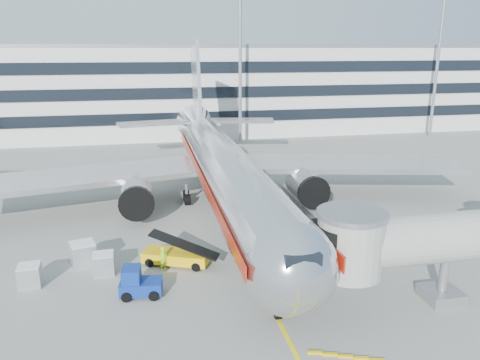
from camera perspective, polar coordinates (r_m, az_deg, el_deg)
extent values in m
plane|color=gray|center=(35.05, 0.95, -9.63)|extent=(180.00, 180.00, 0.00)
cube|color=yellow|center=(44.11, -1.85, -4.14)|extent=(0.25, 70.00, 0.01)
cylinder|color=silver|center=(40.96, -1.43, 0.44)|extent=(5.00, 36.00, 5.00)
sphere|color=silver|center=(24.53, 6.12, -10.57)|extent=(5.00, 5.00, 5.00)
cone|color=silver|center=(63.11, -5.14, 6.41)|extent=(5.00, 10.00, 5.00)
cube|color=black|center=(22.76, 7.35, -9.66)|extent=(1.80, 1.20, 0.90)
cube|color=#B7B7BC|center=(50.01, 12.26, 1.98)|extent=(24.95, 12.07, 0.50)
cube|color=#B7B7BC|center=(46.30, -18.72, 0.38)|extent=(24.95, 12.07, 0.50)
cylinder|color=#99999E|center=(45.37, 8.13, -0.81)|extent=(3.00, 4.20, 3.00)
cylinder|color=#99999E|center=(42.88, -12.48, -2.02)|extent=(3.00, 4.20, 3.00)
cylinder|color=black|center=(43.58, 9.00, -1.54)|extent=(3.10, 0.50, 3.10)
cylinder|color=black|center=(40.97, -12.51, -2.86)|extent=(3.10, 0.50, 3.10)
cube|color=#B7B7BC|center=(63.04, -5.29, 10.43)|extent=(0.45, 9.39, 13.72)
cube|color=#B7B7BC|center=(64.82, -0.38, 7.26)|extent=(10.41, 4.94, 0.35)
cube|color=#B7B7BC|center=(63.64, -10.21, 6.85)|extent=(10.41, 4.94, 0.35)
cylinder|color=gray|center=(27.78, 4.64, -14.89)|extent=(0.24, 0.24, 1.80)
cylinder|color=black|center=(28.01, 4.62, -15.68)|extent=(0.35, 0.90, 0.90)
cylinder|color=gray|center=(48.11, 1.09, -1.17)|extent=(0.30, 0.30, 2.00)
cylinder|color=gray|center=(47.18, -6.52, -1.62)|extent=(0.30, 0.30, 2.00)
cube|color=#A91E0C|center=(41.38, 2.00, 1.03)|extent=(0.06, 38.00, 0.90)
cube|color=#A91E0C|center=(40.53, -4.94, 0.66)|extent=(0.06, 38.00, 0.90)
cylinder|color=#A8A8A3|center=(30.72, 24.09, -6.34)|extent=(13.00, 3.00, 3.00)
cylinder|color=#A8A8A3|center=(27.65, 13.27, -7.76)|extent=(3.80, 3.80, 3.40)
cylinder|color=gray|center=(26.96, 13.52, -4.06)|extent=(4.00, 4.00, 0.30)
cube|color=black|center=(27.16, 10.75, -8.06)|extent=(1.40, 2.60, 2.60)
cylinder|color=gray|center=(31.74, 23.55, -10.70)|extent=(0.56, 0.56, 3.20)
cube|color=gray|center=(32.29, 23.30, -12.69)|extent=(2.20, 2.20, 0.70)
cylinder|color=black|center=(31.81, 21.93, -12.98)|extent=(0.35, 0.70, 0.70)
cylinder|color=black|center=(32.78, 24.63, -12.41)|extent=(0.35, 0.70, 0.70)
cube|color=silver|center=(89.47, -7.20, 10.86)|extent=(150.00, 24.00, 15.00)
cube|color=black|center=(77.88, -6.39, 7.57)|extent=(150.00, 0.30, 1.80)
cube|color=black|center=(77.41, -6.48, 10.50)|extent=(150.00, 0.30, 1.80)
cube|color=black|center=(77.15, -6.57, 13.46)|extent=(150.00, 0.30, 1.80)
cube|color=gray|center=(89.15, -7.37, 15.86)|extent=(150.00, 24.00, 0.60)
cylinder|color=gray|center=(74.43, 0.02, 13.86)|extent=(0.50, 0.50, 25.00)
cylinder|color=gray|center=(87.79, 22.94, 12.96)|extent=(0.50, 0.50, 25.00)
cube|color=#E5B709|center=(34.38, -7.79, -9.22)|extent=(5.04, 3.44, 0.75)
cube|color=black|center=(33.98, -7.85, -7.74)|extent=(5.04, 3.04, 1.65)
cylinder|color=black|center=(35.70, -10.02, -8.82)|extent=(0.71, 0.53, 0.65)
cylinder|color=black|center=(34.44, -10.94, -9.82)|extent=(0.71, 0.53, 0.65)
cylinder|color=black|center=(34.65, -4.63, -9.40)|extent=(0.71, 0.53, 0.65)
cylinder|color=black|center=(33.35, -5.36, -10.48)|extent=(0.71, 0.53, 0.65)
cube|color=navy|center=(30.75, -11.96, -12.61)|extent=(2.72, 1.73, 0.83)
cube|color=navy|center=(30.44, -13.11, -11.23)|extent=(1.24, 1.49, 1.01)
cube|color=black|center=(30.30, -13.14, -10.69)|extent=(1.13, 1.30, 0.09)
cylinder|color=black|center=(31.59, -13.33, -12.45)|extent=(0.67, 0.34, 0.65)
cylinder|color=black|center=(30.39, -13.67, -13.68)|extent=(0.67, 0.34, 0.65)
cylinder|color=black|center=(31.41, -10.26, -12.45)|extent=(0.67, 0.34, 0.65)
cylinder|color=black|center=(30.20, -10.46, -13.68)|extent=(0.67, 0.34, 0.65)
cube|color=#B2B4B9|center=(34.04, -24.26, -10.61)|extent=(1.48, 1.48, 1.43)
cube|color=white|center=(33.74, -24.40, -9.50)|extent=(1.48, 1.48, 0.05)
cube|color=#B2B4B9|center=(35.58, -18.57, -8.62)|extent=(2.02, 2.02, 1.69)
cube|color=white|center=(35.24, -18.70, -7.34)|extent=(2.02, 2.02, 0.06)
cube|color=#B2B4B9|center=(34.01, -16.28, -9.81)|extent=(1.45, 1.45, 1.43)
cube|color=white|center=(33.71, -16.38, -8.68)|extent=(1.45, 1.45, 0.05)
imported|color=#B7F91A|center=(33.53, -9.31, -9.44)|extent=(0.75, 0.74, 1.74)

